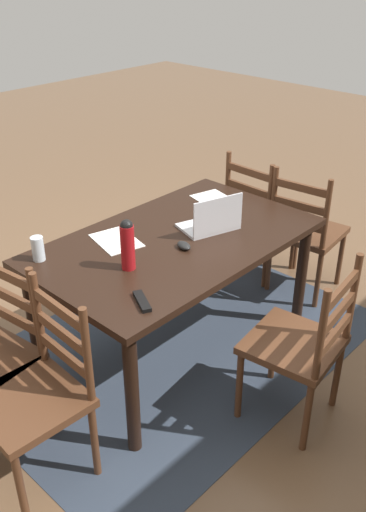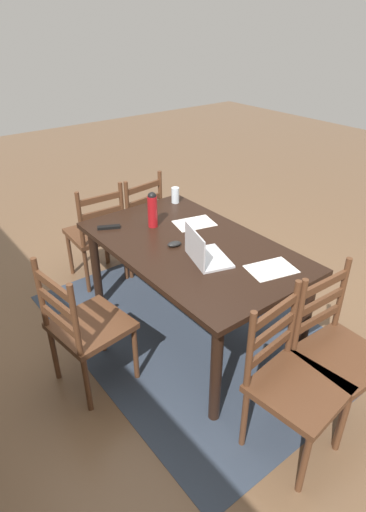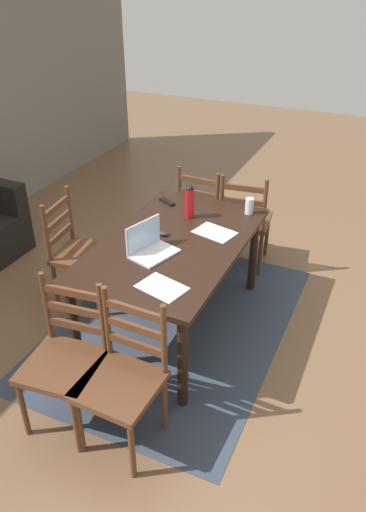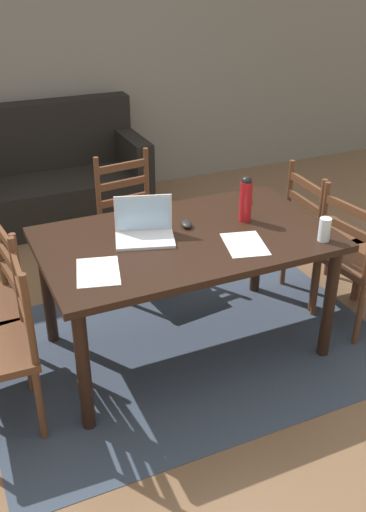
% 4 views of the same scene
% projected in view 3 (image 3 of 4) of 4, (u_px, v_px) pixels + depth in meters
% --- Properties ---
extents(ground_plane, '(14.00, 14.00, 0.00)m').
position_uv_depth(ground_plane, '(174.00, 323.00, 4.00)').
color(ground_plane, brown).
extents(area_rug, '(2.40, 1.69, 0.01)m').
position_uv_depth(area_rug, '(174.00, 323.00, 4.00)').
color(area_rug, '#333D4C').
rests_on(area_rug, ground).
extents(dining_table, '(1.63, 0.98, 0.76)m').
position_uv_depth(dining_table, '(174.00, 252.00, 3.65)').
color(dining_table, black).
rests_on(dining_table, ground).
extents(chair_left_far, '(0.48, 0.48, 0.95)m').
position_uv_depth(chair_left_far, '(66.00, 360.00, 2.97)').
color(chair_left_far, '#56331E').
rests_on(chair_left_far, ground).
extents(chair_right_far, '(0.46, 0.46, 0.95)m').
position_uv_depth(chair_right_far, '(205.00, 213.00, 4.69)').
color(chair_right_far, '#56331E').
rests_on(chair_right_far, ground).
extents(chair_right_near, '(0.49, 0.49, 0.95)m').
position_uv_depth(chair_right_near, '(245.00, 221.00, 4.55)').
color(chair_right_near, '#56331E').
rests_on(chair_right_near, ground).
extents(chair_left_near, '(0.46, 0.46, 0.95)m').
position_uv_depth(chair_left_near, '(123.00, 380.00, 2.83)').
color(chair_left_near, '#56331E').
rests_on(chair_left_near, ground).
extents(chair_far_head, '(0.49, 0.49, 0.95)m').
position_uv_depth(chair_far_head, '(80.00, 252.00, 4.06)').
color(chair_far_head, '#56331E').
rests_on(chair_far_head, ground).
extents(laptop, '(0.37, 0.31, 0.23)m').
position_uv_depth(laptop, '(149.00, 245.00, 3.44)').
color(laptop, silver).
rests_on(laptop, dining_table).
extents(water_bottle, '(0.07, 0.07, 0.27)m').
position_uv_depth(water_bottle, '(190.00, 201.00, 3.87)').
color(water_bottle, '#A81419').
rests_on(water_bottle, dining_table).
extents(drinking_glass, '(0.07, 0.07, 0.13)m').
position_uv_depth(drinking_glass, '(249.00, 206.00, 3.97)').
color(drinking_glass, silver).
rests_on(drinking_glass, dining_table).
extents(computer_mouse, '(0.08, 0.11, 0.03)m').
position_uv_depth(computer_mouse, '(163.00, 233.00, 3.68)').
color(computer_mouse, black).
rests_on(computer_mouse, dining_table).
extents(tv_remote, '(0.12, 0.17, 0.02)m').
position_uv_depth(tv_remote, '(167.00, 202.00, 4.17)').
color(tv_remote, black).
rests_on(tv_remote, dining_table).
extents(paper_stack_left, '(0.28, 0.34, 0.00)m').
position_uv_depth(paper_stack_left, '(162.00, 287.00, 3.10)').
color(paper_stack_left, white).
rests_on(paper_stack_left, dining_table).
extents(paper_stack_right, '(0.28, 0.34, 0.00)m').
position_uv_depth(paper_stack_right, '(215.00, 232.00, 3.72)').
color(paper_stack_right, white).
rests_on(paper_stack_right, dining_table).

